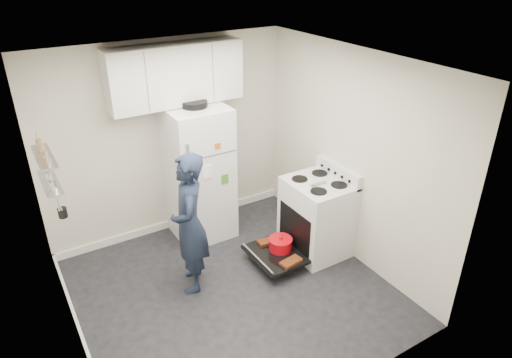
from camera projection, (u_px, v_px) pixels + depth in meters
room at (225, 196)px, 4.53m from camera, size 3.21×3.21×2.51m
electric_range at (316, 218)px, 5.56m from camera, size 0.66×0.76×1.10m
open_oven_door at (277, 250)px, 5.44m from camera, size 0.55×0.70×0.22m
refrigerator at (199, 173)px, 5.73m from camera, size 0.72×0.74×1.81m
upper_cabinets at (175, 75)px, 5.25m from camera, size 1.60×0.33×0.70m
wall_shelf_rack at (48, 170)px, 3.98m from camera, size 0.14×0.60×0.61m
person at (190, 224)px, 4.82m from camera, size 0.58×0.69×1.60m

